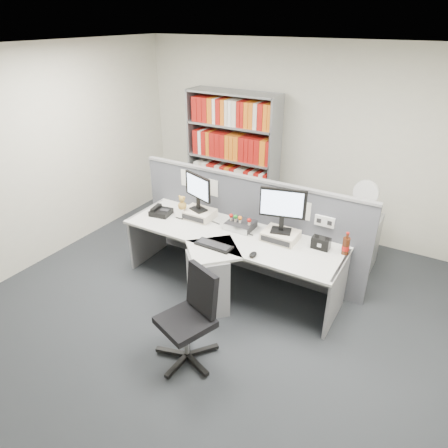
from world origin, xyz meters
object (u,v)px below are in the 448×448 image
Objects in this scene: desktop_pc at (241,225)px; desk at (222,262)px; monitor_left at (198,189)px; desk_phone at (161,212)px; monitor_right at (283,207)px; keyboard at (214,245)px; mouse at (253,255)px; desk_fan at (366,195)px; office_chair at (192,315)px; shelving_unit at (233,160)px; filing_cabinet at (357,243)px; desk_calendar at (180,214)px; cola_bottle at (346,246)px; speaker at (321,243)px.

desk is at bearing -93.99° from desktop_pc.
monitor_left is 0.59m from desk_phone.
monitor_right is 1.21× the size of keyboard.
desktop_pc is at bearing 130.21° from mouse.
desk_fan is (1.17, 1.01, 0.26)m from desktop_pc.
desk_fan is at bearing 49.38° from desk.
mouse is 0.93m from office_chair.
monitor_left is at bearing 120.97° from office_chair.
shelving_unit is (0.12, 1.64, 0.22)m from desk_phone.
desk_calendar is at bearing -149.46° from filing_cabinet.
shelving_unit is (-0.93, 1.46, 0.21)m from desktop_pc.
filing_cabinet is 2.55m from office_chair.
cola_bottle is at bearing 19.48° from desk.
keyboard is at bearing -151.62° from speaker.
shelving_unit is (-1.89, 1.43, 0.19)m from speaker.
desk is 13.37× the size of speaker.
mouse is (0.46, 0.03, 0.01)m from keyboard.
cola_bottle is 0.50× the size of desk_fan.
keyboard is at bearing -100.23° from desk.
monitor_right is at bearing -175.01° from speaker.
desk is at bearing -130.61° from filing_cabinet.
filing_cabinet is (1.17, 1.01, -0.41)m from desktop_pc.
desk_calendar is at bearing 163.81° from mouse.
office_chair reaches higher than desk_calendar.
shelving_unit reaches higher than keyboard.
desk is 1.08m from desk_phone.
desk_calendar is at bearing -84.47° from shelving_unit.
monitor_right is 4.46× the size of mouse.
desk is at bearing 104.62° from office_chair.
keyboard is 1.98m from desk_fan.
cola_bottle is (1.27, 0.57, 0.08)m from keyboard.
mouse is 0.06× the size of shelving_unit.
filing_cabinet is (1.20, 1.40, -0.11)m from desk.
desk is at bearing -160.52° from cola_bottle.
desk_phone is at bearing -170.19° from desk_calendar.
desk_calendar reaches higher than desk_phone.
mouse is 0.96× the size of desk_calendar.
monitor_right is 0.73× the size of filing_cabinet.
keyboard is 0.45× the size of office_chair.
desktop_pc reaches higher than filing_cabinet.
office_chair is at bearing -59.03° from monitor_left.
cola_bottle is 1.07m from filing_cabinet.
desk is 1.13m from speaker.
shelving_unit reaches higher than filing_cabinet.
filing_cabinet is at bearing 77.94° from speaker.
monitor_right is 1.44m from filing_cabinet.
desk is 10.13× the size of cola_bottle.
desk_phone is 2.27× the size of desk_calendar.
desk_fan is 0.56× the size of office_chair.
office_chair is (0.81, -1.35, -0.60)m from monitor_left.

